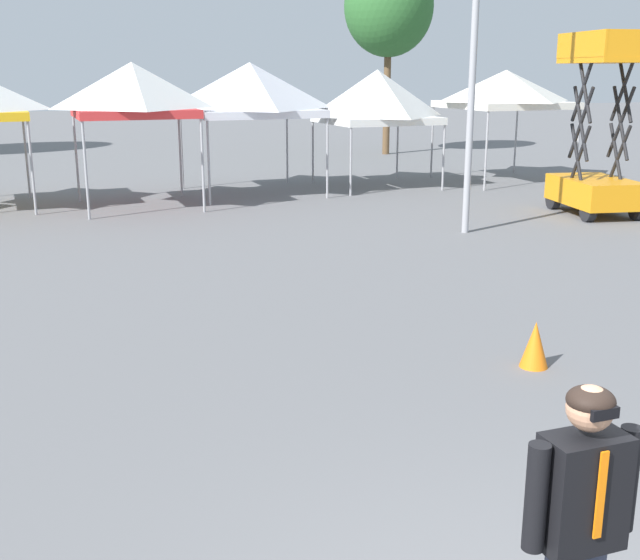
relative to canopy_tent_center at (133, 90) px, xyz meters
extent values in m
cylinder|color=#9E9EA3|center=(-2.43, -0.37, -1.65)|extent=(0.06, 0.06, 2.35)
cylinder|color=#9E9EA3|center=(-2.58, 2.39, -1.65)|extent=(0.06, 0.06, 2.35)
cylinder|color=#9E9EA3|center=(-1.29, -1.37, -1.63)|extent=(0.06, 0.06, 2.39)
cylinder|color=#9E9EA3|center=(1.37, -1.29, -1.63)|extent=(0.06, 0.06, 2.39)
cylinder|color=#9E9EA3|center=(-1.37, 1.29, -1.63)|extent=(0.06, 0.06, 2.39)
cylinder|color=#9E9EA3|center=(1.29, 1.37, -1.63)|extent=(0.06, 0.06, 2.39)
pyramid|color=white|center=(0.00, 0.00, 0.10)|extent=(2.87, 2.87, 1.08)
cube|color=red|center=(0.00, 0.00, -0.54)|extent=(2.84, 2.84, 0.20)
cylinder|color=#9E9EA3|center=(1.69, -0.38, -1.68)|extent=(0.06, 0.06, 2.29)
cylinder|color=#9E9EA3|center=(4.86, -0.24, -1.68)|extent=(0.06, 0.06, 2.29)
cylinder|color=#9E9EA3|center=(1.56, 2.79, -1.68)|extent=(0.06, 0.06, 2.29)
cylinder|color=#9E9EA3|center=(4.73, 2.92, -1.68)|extent=(0.06, 0.06, 2.29)
pyramid|color=white|center=(3.21, 1.27, 0.06)|extent=(3.46, 3.46, 1.20)
cube|color=white|center=(3.21, 1.27, -0.64)|extent=(3.43, 3.43, 0.20)
cylinder|color=#9E9EA3|center=(5.59, -0.08, -1.82)|extent=(0.06, 0.06, 2.02)
cylinder|color=#9E9EA3|center=(8.42, 0.03, -1.82)|extent=(0.06, 0.06, 2.02)
cylinder|color=#9E9EA3|center=(5.48, 2.75, -1.82)|extent=(0.06, 0.06, 2.02)
cylinder|color=#9E9EA3|center=(8.31, 2.86, -1.82)|extent=(0.06, 0.06, 2.02)
pyramid|color=white|center=(6.95, 1.39, -0.16)|extent=(3.09, 3.09, 1.29)
cube|color=white|center=(6.95, 1.39, -0.91)|extent=(3.06, 3.06, 0.20)
cylinder|color=#9E9EA3|center=(9.53, -0.39, -1.63)|extent=(0.06, 0.06, 2.39)
cylinder|color=#9E9EA3|center=(12.63, -0.30, -1.63)|extent=(0.06, 0.06, 2.39)
cylinder|color=#9E9EA3|center=(9.44, 2.72, -1.63)|extent=(0.06, 0.06, 2.39)
cylinder|color=#9E9EA3|center=(12.55, 2.81, -1.63)|extent=(0.06, 0.06, 2.39)
pyramid|color=white|center=(11.04, 1.21, 0.02)|extent=(3.35, 3.35, 0.91)
cube|color=white|center=(11.04, 1.21, -0.53)|extent=(3.32, 3.32, 0.20)
cylinder|color=black|center=(9.20, -5.36, -2.58)|extent=(0.26, 0.50, 0.48)
cylinder|color=black|center=(10.37, -5.55, -2.58)|extent=(0.26, 0.50, 0.48)
cylinder|color=black|center=(9.48, -3.65, -2.58)|extent=(0.26, 0.50, 0.48)
cylinder|color=black|center=(10.66, -3.85, -2.58)|extent=(0.26, 0.50, 0.48)
cube|color=orange|center=(9.93, -4.60, -2.28)|extent=(1.77, 2.50, 0.60)
cylinder|color=black|center=(9.44, -4.52, -1.56)|extent=(0.23, 0.91, 1.65)
cylinder|color=black|center=(9.44, -4.52, -1.56)|extent=(0.23, 0.91, 1.65)
cylinder|color=black|center=(10.41, -4.69, -1.56)|extent=(0.23, 0.91, 1.65)
cylinder|color=black|center=(10.41, -4.69, -1.56)|extent=(0.23, 0.91, 1.65)
cylinder|color=black|center=(9.44, -4.52, -0.72)|extent=(0.23, 0.91, 1.65)
cylinder|color=black|center=(9.44, -4.52, -0.72)|extent=(0.23, 0.91, 1.65)
cylinder|color=black|center=(10.41, -4.69, -0.72)|extent=(0.23, 0.91, 1.65)
cylinder|color=black|center=(10.41, -4.69, -0.72)|extent=(0.23, 0.91, 1.65)
cylinder|color=black|center=(9.44, -4.52, 0.12)|extent=(0.23, 0.91, 1.65)
cylinder|color=black|center=(9.44, -4.52, 0.12)|extent=(0.23, 0.91, 1.65)
cylinder|color=black|center=(10.41, -4.69, 0.12)|extent=(0.23, 0.91, 1.65)
cylinder|color=black|center=(10.41, -4.69, 0.12)|extent=(0.23, 0.91, 1.65)
cube|color=orange|center=(9.93, -4.60, 0.66)|extent=(1.68, 2.38, 0.12)
cube|color=orange|center=(9.75, -5.65, 1.00)|extent=(1.32, 0.28, 0.55)
cube|color=orange|center=(10.10, -3.56, 1.00)|extent=(1.32, 0.28, 0.55)
cube|color=orange|center=(9.29, -4.50, 1.00)|extent=(0.42, 2.16, 0.55)
cube|color=orange|center=(10.56, -4.71, 1.00)|extent=(0.42, 2.16, 0.55)
cube|color=black|center=(0.22, -16.81, -1.60)|extent=(0.42, 0.24, 0.60)
cylinder|color=black|center=(-0.05, -16.81, -1.58)|extent=(0.11, 0.11, 0.56)
cylinder|color=black|center=(0.49, -16.81, -1.58)|extent=(0.11, 0.11, 0.56)
sphere|color=tan|center=(0.22, -16.81, -1.16)|extent=(0.23, 0.23, 0.23)
ellipsoid|color=black|center=(0.22, -16.81, -1.12)|extent=(0.23, 0.23, 0.14)
cube|color=black|center=(0.22, -16.91, -1.14)|extent=(0.15, 0.03, 0.06)
cube|color=orange|center=(0.22, -16.94, -1.55)|extent=(0.04, 0.01, 0.46)
cylinder|color=brown|center=(11.06, 9.91, -0.66)|extent=(0.28, 0.28, 4.33)
ellipsoid|color=#2D662D|center=(11.06, 9.91, 2.90)|extent=(3.50, 3.50, 3.85)
cone|color=orange|center=(2.89, -12.60, -2.56)|extent=(0.32, 0.32, 0.53)
camera|label=1|loc=(-2.15, -19.66, 0.40)|focal=44.05mm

